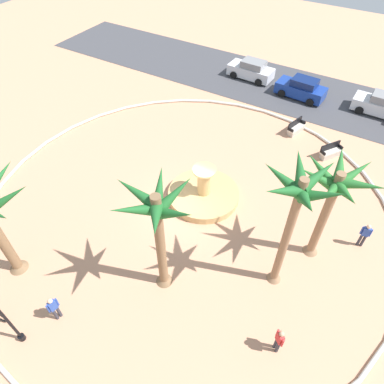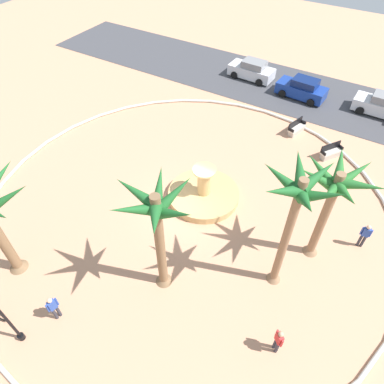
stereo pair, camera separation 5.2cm
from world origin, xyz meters
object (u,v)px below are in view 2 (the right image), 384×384
fountain (204,194)px  bench_west (296,129)px  bench_east (331,153)px  lamppost (1,313)px  palm_tree_mid_plaza (296,204)px  parked_car_third (381,105)px  person_pedestrian_stroll (365,235)px  parked_car_second (302,89)px  person_cyclist_photo (278,340)px  palm_tree_far_side (334,192)px  palm_tree_near_fountain (157,219)px  parked_car_leftmost (252,70)px  person_cyclist_helmet (53,307)px

fountain → bench_west: 9.62m
bench_east → lamppost: size_ratio=0.39×
palm_tree_mid_plaza → parked_car_third: size_ratio=1.74×
fountain → person_pedestrian_stroll: 9.01m
bench_west → parked_car_third: (4.74, 5.82, 0.43)m
parked_car_second → palm_tree_mid_plaza: bearing=-75.2°
person_cyclist_photo → parked_car_second: (-5.94, 20.58, -0.16)m
fountain → palm_tree_far_side: 7.96m
fountain → parked_car_second: fountain is taller
person_pedestrian_stroll → parked_car_second: size_ratio=0.40×
palm_tree_near_fountain → parked_car_leftmost: (-4.95, 21.19, -3.92)m
palm_tree_near_fountain → lamppost: (-3.69, -5.54, -2.28)m
palm_tree_far_side → person_cyclist_photo: 6.72m
parked_car_second → bench_east: bearing=-56.4°
parked_car_leftmost → person_pedestrian_stroll: bearing=-47.8°
person_pedestrian_stroll → parked_car_third: size_ratio=0.41×
palm_tree_far_side → parked_car_third: (0.49, 15.61, -3.70)m
palm_tree_mid_plaza → lamppost: 12.19m
palm_tree_mid_plaza → lamppost: palm_tree_mid_plaza is taller
person_pedestrian_stroll → parked_car_second: bearing=120.6°
palm_tree_near_fountain → palm_tree_far_side: palm_tree_near_fountain is taller
person_cyclist_photo → parked_car_second: 21.42m
palm_tree_near_fountain → parked_car_second: bearing=90.1°
person_cyclist_photo → bench_west: bearing=106.4°
lamppost → person_cyclist_photo: lamppost is taller
palm_tree_far_side → bench_east: palm_tree_far_side is taller
palm_tree_far_side → bench_west: bearing=113.4°
fountain → bench_west: fountain is taller
palm_tree_near_fountain → palm_tree_mid_plaza: size_ratio=0.90×
palm_tree_mid_plaza → bench_west: bearing=104.5°
palm_tree_mid_plaza → bench_west: palm_tree_mid_plaza is taller
palm_tree_near_fountain → parked_car_second: palm_tree_near_fountain is taller
palm_tree_mid_plaza → parked_car_third: 18.78m
bench_west → person_pedestrian_stroll: size_ratio=1.01×
person_cyclist_photo → palm_tree_far_side: bearing=93.1°
palm_tree_mid_plaza → bench_east: size_ratio=4.37×
lamppost → person_pedestrian_stroll: (11.44, 12.71, -1.49)m
palm_tree_mid_plaza → parked_car_second: size_ratio=1.71×
palm_tree_mid_plaza → person_cyclist_helmet: 11.25m
palm_tree_mid_plaza → person_cyclist_photo: (1.36, -3.20, -4.51)m
person_cyclist_helmet → palm_tree_near_fountain: bearing=52.6°
fountain → person_cyclist_helmet: bearing=-100.8°
palm_tree_far_side → parked_car_third: palm_tree_far_side is taller
person_cyclist_photo → parked_car_third: (0.19, 21.32, -0.16)m
palm_tree_mid_plaza → parked_car_third: (1.55, 18.12, -4.67)m
bench_west → person_cyclist_photo: (4.55, -15.50, 0.59)m
person_pedestrian_stroll → palm_tree_near_fountain: bearing=-137.2°
fountain → person_cyclist_photo: bearing=-41.3°
palm_tree_far_side → parked_car_second: palm_tree_far_side is taller
bench_west → parked_car_leftmost: bearing=136.7°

